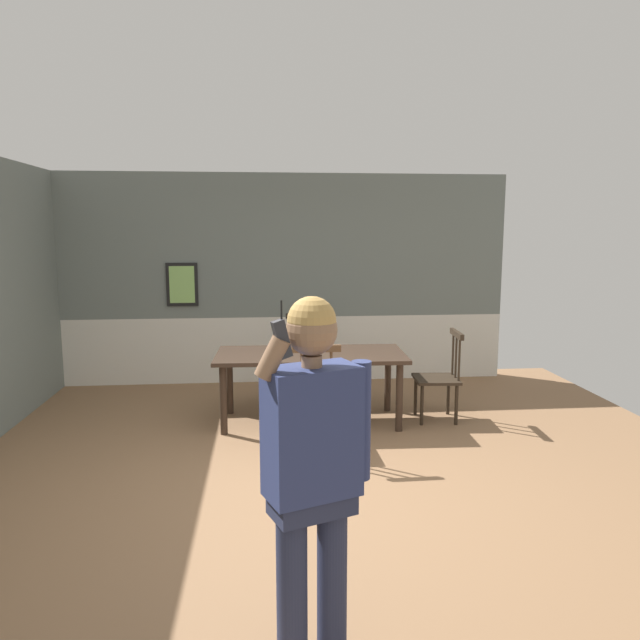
{
  "coord_description": "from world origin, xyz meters",
  "views": [
    {
      "loc": [
        -0.28,
        -4.35,
        1.99
      ],
      "look_at": [
        0.06,
        -0.81,
        1.45
      ],
      "focal_mm": 33.49,
      "sensor_mm": 36.0,
      "label": 1
    }
  ],
  "objects": [
    {
      "name": "chair_near_window",
      "position": [
        0.16,
        0.8,
        0.47
      ],
      "size": [
        0.43,
        0.43,
        1.0
      ],
      "rotation": [
        0.0,
        0.0,
        0.02
      ],
      "color": "#513823",
      "rests_on": "ground_plane"
    },
    {
      "name": "person_figure",
      "position": [
        -0.07,
        -1.85,
        0.99
      ],
      "size": [
        0.52,
        0.35,
        1.71
      ],
      "rotation": [
        0.0,
        0.0,
        3.51
      ],
      "color": "#282E49",
      "rests_on": "ground_plane"
    },
    {
      "name": "dining_table",
      "position": [
        0.19,
        1.62,
        0.65
      ],
      "size": [
        1.96,
        0.94,
        0.73
      ],
      "rotation": [
        0.0,
        0.0,
        -0.04
      ],
      "color": "#38281E",
      "rests_on": "ground_plane"
    },
    {
      "name": "ground_plane",
      "position": [
        0.0,
        0.0,
        0.0
      ],
      "size": [
        7.45,
        7.45,
        0.0
      ],
      "primitive_type": "plane",
      "color": "#846042"
    },
    {
      "name": "chair_at_table_head",
      "position": [
        1.54,
        1.57,
        0.46
      ],
      "size": [
        0.47,
        0.47,
        0.94
      ],
      "rotation": [
        0.0,
        0.0,
        1.5
      ],
      "color": "#2D2319",
      "rests_on": "ground_plane"
    },
    {
      "name": "chair_by_doorway",
      "position": [
        0.22,
        2.45,
        0.48
      ],
      "size": [
        0.49,
        0.49,
        1.0
      ],
      "rotation": [
        0.0,
        0.0,
        3.2
      ],
      "color": "black",
      "rests_on": "ground_plane"
    },
    {
      "name": "room_back_partition",
      "position": [
        -0.0,
        3.39,
        1.3
      ],
      "size": [
        5.77,
        0.17,
        2.69
      ],
      "color": "slate",
      "rests_on": "ground_plane"
    }
  ]
}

